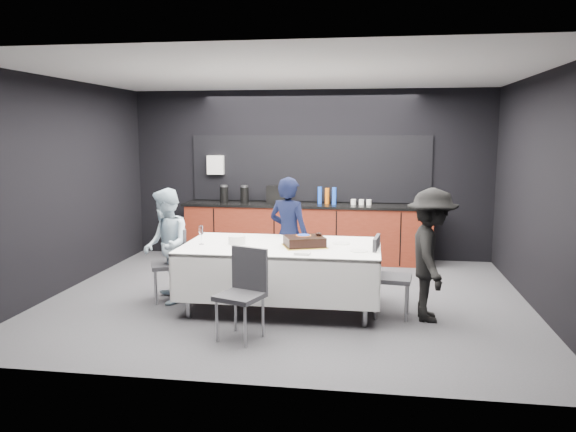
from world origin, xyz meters
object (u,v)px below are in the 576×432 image
object	(u,v)px
plate_stack	(237,240)
champagne_flute	(201,231)
chair_right	(385,270)
person_center	(289,235)
chair_left	(175,258)
person_left	(166,246)
person_right	(431,255)
party_table	(282,256)
cake_assembly	(305,241)
chair_near	(244,286)

from	to	relation	value
plate_stack	champagne_flute	size ratio (longest dim) A/B	0.92
chair_right	person_center	distance (m)	1.50
chair_left	person_left	distance (m)	0.22
plate_stack	person_left	size ratio (longest dim) A/B	0.15
person_right	chair_left	bearing A→B (deg)	83.82
party_table	chair_left	bearing A→B (deg)	173.87
cake_assembly	champagne_flute	distance (m)	1.24
person_left	party_table	bearing A→B (deg)	62.78
person_right	chair_near	bearing A→B (deg)	112.88
party_table	cake_assembly	size ratio (longest dim) A/B	3.99
plate_stack	person_center	bearing A→B (deg)	55.23
cake_assembly	person_center	distance (m)	0.83
cake_assembly	person_left	world-z (taller)	person_left
cake_assembly	plate_stack	xyz separation A→B (m)	(-0.82, 0.03, -0.01)
plate_stack	chair_near	distance (m)	1.05
champagne_flute	chair_right	size ratio (longest dim) A/B	0.24
chair_right	chair_near	bearing A→B (deg)	-148.18
party_table	chair_left	size ratio (longest dim) A/B	2.51
champagne_flute	party_table	bearing A→B (deg)	7.88
chair_left	person_right	xyz separation A→B (m)	(3.10, -0.31, 0.21)
chair_near	person_right	xyz separation A→B (m)	(1.95, 0.84, 0.21)
person_center	person_right	distance (m)	1.94
person_left	chair_right	bearing A→B (deg)	61.34
chair_near	person_left	world-z (taller)	person_left
chair_right	person_center	bearing A→B (deg)	147.18
cake_assembly	plate_stack	distance (m)	0.82
party_table	chair_near	distance (m)	1.03
party_table	person_left	xyz separation A→B (m)	(-1.45, 0.04, 0.07)
person_center	cake_assembly	bearing A→B (deg)	133.16
party_table	person_left	bearing A→B (deg)	178.42
chair_right	plate_stack	bearing A→B (deg)	177.98
party_table	champagne_flute	xyz separation A→B (m)	(-0.95, -0.13, 0.30)
party_table	champagne_flute	world-z (taller)	champagne_flute
champagne_flute	chair_left	xyz separation A→B (m)	(-0.44, 0.28, -0.40)
person_right	champagne_flute	bearing A→B (deg)	88.89
person_left	person_center	bearing A→B (deg)	89.09
champagne_flute	chair_left	bearing A→B (deg)	147.32
party_table	person_center	distance (m)	0.71
chair_left	chair_near	xyz separation A→B (m)	(1.16, -1.15, 0.00)
plate_stack	chair_right	size ratio (longest dim) A/B	0.22
chair_near	plate_stack	bearing A→B (deg)	107.64
cake_assembly	plate_stack	bearing A→B (deg)	177.70
party_table	champagne_flute	size ratio (longest dim) A/B	10.36
party_table	plate_stack	distance (m)	0.57
person_left	champagne_flute	bearing A→B (deg)	45.67
chair_near	person_left	size ratio (longest dim) A/B	0.65
cake_assembly	person_left	xyz separation A→B (m)	(-1.74, 0.11, -0.13)
champagne_flute	person_center	distance (m)	1.26
person_center	person_right	size ratio (longest dim) A/B	1.03
chair_right	person_left	world-z (taller)	person_left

